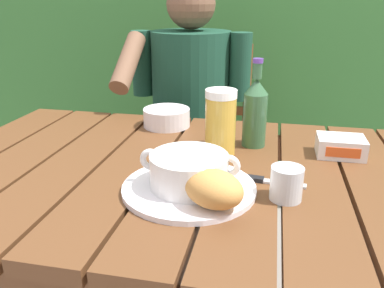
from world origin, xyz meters
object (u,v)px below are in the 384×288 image
person_eating (188,110)px  serving_plate (189,188)px  soup_bowl (189,170)px  beer_bottle (255,111)px  bread_roll (214,189)px  water_glass_small (286,183)px  beer_glass (220,122)px  diner_bowl (167,117)px  chair_near_diner (198,149)px  table_knife (262,180)px  butter_tub (340,146)px

person_eating → serving_plate: bearing=-77.7°
soup_bowl → beer_bottle: 0.33m
bread_roll → water_glass_small: bearing=29.9°
serving_plate → person_eating: bearing=102.3°
beer_glass → serving_plate: bearing=-98.8°
water_glass_small → beer_glass: bearing=127.1°
diner_bowl → soup_bowl: bearing=-68.8°
chair_near_diner → soup_bowl: bearing=-80.3°
soup_bowl → table_knife: 0.18m
bread_roll → beer_bottle: size_ratio=0.62×
person_eating → table_knife: size_ratio=7.75×
bread_roll → beer_bottle: 0.39m
serving_plate → diner_bowl: size_ratio=1.94×
serving_plate → beer_glass: 0.24m
soup_bowl → chair_near_diner: bearing=99.7°
beer_glass → water_glass_small: bearing=-52.9°
person_eating → soup_bowl: 0.80m
serving_plate → water_glass_small: (0.20, 0.00, 0.03)m
person_eating → table_knife: person_eating is taller
chair_near_diner → beer_glass: 0.86m
diner_bowl → bread_roll: bearing=-65.3°
chair_near_diner → bread_roll: (0.23, -1.05, 0.34)m
butter_tub → table_knife: (-0.19, -0.20, -0.02)m
table_knife → serving_plate: bearing=-154.1°
soup_bowl → butter_tub: bearing=38.4°
bread_roll → diner_bowl: bearing=114.7°
water_glass_small → butter_tub: bearing=62.1°
soup_bowl → water_glass_small: size_ratio=3.07×
table_knife → beer_bottle: bearing=98.5°
diner_bowl → person_eating: bearing=90.5°
bread_roll → diner_bowl: 0.55m
chair_near_diner → beer_bottle: bearing=-66.7°
beer_bottle → serving_plate: bearing=-111.3°
soup_bowl → beer_bottle: bearing=68.7°
chair_near_diner → beer_glass: chair_near_diner is taller
bread_roll → table_knife: size_ratio=0.94×
soup_bowl → diner_bowl: 0.46m
serving_plate → butter_tub: bearing=38.4°
person_eating → butter_tub: person_eating is taller
table_knife → water_glass_small: bearing=-55.0°
chair_near_diner → water_glass_small: bearing=-69.0°
chair_near_diner → person_eating: (-0.00, -0.20, 0.25)m
chair_near_diner → diner_bowl: size_ratio=6.42×
beer_bottle → butter_tub: 0.24m
person_eating → water_glass_small: size_ratio=17.58×
beer_glass → table_knife: beer_glass is taller
beer_glass → water_glass_small: (0.17, -0.22, -0.05)m
water_glass_small → person_eating: bearing=115.9°
bread_roll → beer_glass: size_ratio=0.87×
butter_tub → person_eating: bearing=136.3°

